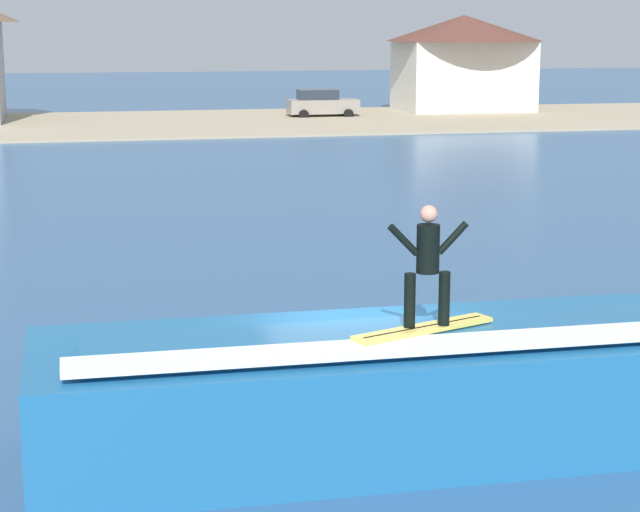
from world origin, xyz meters
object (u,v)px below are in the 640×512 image
wave_crest (378,390)px  house_gabled_white (463,56)px  car_far_shore (322,104)px  surfboard (424,329)px  surfer (428,259)px

wave_crest → house_gabled_white: house_gabled_white is taller
house_gabled_white → car_far_shore: bearing=-164.9°
car_far_shore → house_gabled_white: bearing=15.1°
wave_crest → surfboard: 1.27m
wave_crest → surfboard: (0.50, -0.54, 1.03)m
surfboard → car_far_shore: 58.97m
surfboard → surfer: bearing=17.4°
surfboard → surfer: surfer is taller
wave_crest → car_far_shore: wave_crest is taller
wave_crest → house_gabled_white: 64.38m
wave_crest → car_far_shore: (12.04, 57.28, 0.06)m
surfer → car_far_shore: size_ratio=0.37×
surfer → car_far_shore: surfer is taller
surfer → house_gabled_white: bearing=69.9°
wave_crest → house_gabled_white: size_ratio=0.92×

